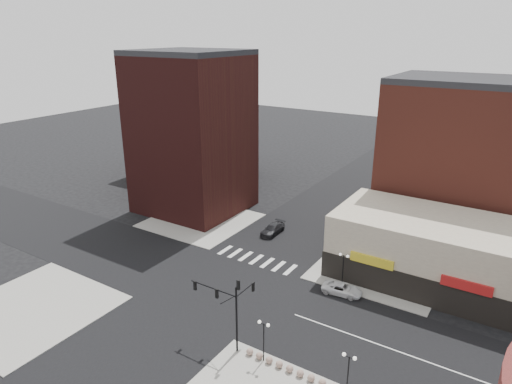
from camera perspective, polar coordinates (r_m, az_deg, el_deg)
The scene contains 17 objects.
ground at distance 54.93m, azimuth -4.57°, elevation -11.84°, with size 240.00×240.00×0.00m, color black.
road_ew at distance 54.93m, azimuth -4.57°, elevation -11.83°, with size 200.00×14.00×0.02m, color black.
road_ns at distance 54.92m, azimuth -4.57°, elevation -11.83°, with size 14.00×200.00×0.02m, color black.
sidewalk_nw at distance 73.09m, azimuth -6.85°, elevation -3.53°, with size 15.00×15.00×0.12m, color gray.
sidewalk_ne at distance 60.63m, azimuth 15.25°, elevation -9.24°, with size 15.00×15.00×0.12m, color gray.
sidewalk_sw at distance 56.50m, azimuth -26.20°, elevation -12.99°, with size 15.00×15.00×0.12m, color gray.
building_nw at distance 75.00m, azimuth -7.99°, elevation 7.02°, with size 16.00×15.00×25.00m, color #3A1412.
building_nw_low at distance 96.17m, azimuth -7.79°, elevation 5.83°, with size 20.00×18.00×12.00m, color #3A1412.
building_ne_midrise at distance 69.54m, azimuth 23.43°, elevation 3.30°, with size 18.00×15.00×22.00m, color maroon.
building_ne_row at distance 58.40m, azimuth 21.79°, elevation -7.59°, with size 24.20×12.20×8.00m.
traffic_signal at distance 43.31m, azimuth -3.26°, elevation -13.51°, with size 5.59×3.09×7.77m.
street_lamp_se_a at distance 42.43m, azimuth 0.97°, elevation -17.02°, with size 1.22×0.32×4.16m.
street_lamp_se_b at distance 39.75m, azimuth 11.51°, elevation -20.41°, with size 1.22×0.32×4.16m.
street_lamp_ne at distance 54.33m, azimuth 10.88°, elevation -8.55°, with size 1.22×0.32×4.16m.
bollard_row at distance 43.17m, azimuth 4.23°, elevation -21.17°, with size 9.05×0.65×0.65m.
white_suv at distance 54.22m, azimuth 10.70°, elevation -11.83°, with size 2.11×4.57×1.27m, color white.
dark_sedan_north at distance 67.85m, azimuth 2.09°, elevation -4.67°, with size 2.02×4.96×1.44m, color black.
Camera 1 is at (28.73, -37.07, 28.60)m, focal length 32.00 mm.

